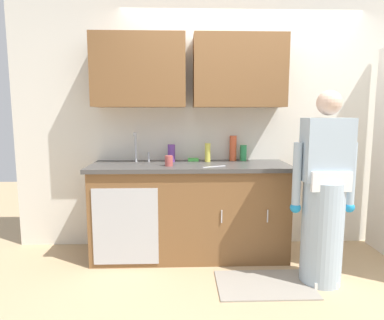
% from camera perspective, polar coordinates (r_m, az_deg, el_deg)
% --- Properties ---
extents(ground_plane, '(9.00, 9.00, 0.00)m').
position_cam_1_polar(ground_plane, '(3.00, 11.33, -20.78)').
color(ground_plane, tan).
extents(kitchen_wall_with_uppers, '(4.80, 0.44, 2.70)m').
position_cam_1_polar(kitchen_wall_with_uppers, '(3.59, 6.16, 8.55)').
color(kitchen_wall_with_uppers, silver).
rests_on(kitchen_wall_with_uppers, ground).
extents(counter_cabinet, '(1.90, 0.62, 0.90)m').
position_cam_1_polar(counter_cabinet, '(3.40, -0.42, -8.88)').
color(counter_cabinet, brown).
rests_on(counter_cabinet, ground).
extents(countertop, '(1.96, 0.66, 0.04)m').
position_cam_1_polar(countertop, '(3.30, -0.38, -1.02)').
color(countertop, '#474442').
rests_on(countertop, counter_cabinet).
extents(sink, '(0.50, 0.36, 0.35)m').
position_cam_1_polar(sink, '(3.33, -9.22, -0.94)').
color(sink, '#B7BABF').
rests_on(sink, counter_cabinet).
extents(person_at_sink, '(0.55, 0.34, 1.62)m').
position_cam_1_polar(person_at_sink, '(3.01, 21.66, -6.91)').
color(person_at_sink, white).
rests_on(person_at_sink, ground).
extents(floor_mat, '(0.80, 0.50, 0.01)m').
position_cam_1_polar(floor_mat, '(3.05, 12.32, -20.13)').
color(floor_mat, gray).
rests_on(floor_mat, ground).
extents(bottle_water_tall, '(0.06, 0.06, 0.19)m').
position_cam_1_polar(bottle_water_tall, '(3.43, 2.70, 1.28)').
color(bottle_water_tall, '#D8D14C').
rests_on(bottle_water_tall, countertop).
extents(bottle_cleaner_spray, '(0.07, 0.07, 0.17)m').
position_cam_1_polar(bottle_cleaner_spray, '(3.55, 8.79, 1.21)').
color(bottle_cleaner_spray, '#2D8C4C').
rests_on(bottle_cleaner_spray, countertop).
extents(bottle_soap, '(0.07, 0.07, 0.26)m').
position_cam_1_polar(bottle_soap, '(3.54, 7.05, 2.02)').
color(bottle_soap, '#E05933').
rests_on(bottle_soap, countertop).
extents(bottle_dish_liquid, '(0.08, 0.08, 0.18)m').
position_cam_1_polar(bottle_dish_liquid, '(3.45, -3.55, 1.19)').
color(bottle_dish_liquid, '#66388C').
rests_on(bottle_dish_liquid, countertop).
extents(cup_by_sink, '(0.08, 0.08, 0.10)m').
position_cam_1_polar(cup_by_sink, '(3.17, -4.00, -0.15)').
color(cup_by_sink, '#B24C47').
rests_on(cup_by_sink, countertop).
extents(knife_on_counter, '(0.23, 0.12, 0.01)m').
position_cam_1_polar(knife_on_counter, '(3.12, 3.80, -1.13)').
color(knife_on_counter, silver).
rests_on(knife_on_counter, countertop).
extents(sponge, '(0.11, 0.07, 0.03)m').
position_cam_1_polar(sponge, '(3.49, 0.22, 0.06)').
color(sponge, '#4CBF4C').
rests_on(sponge, countertop).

